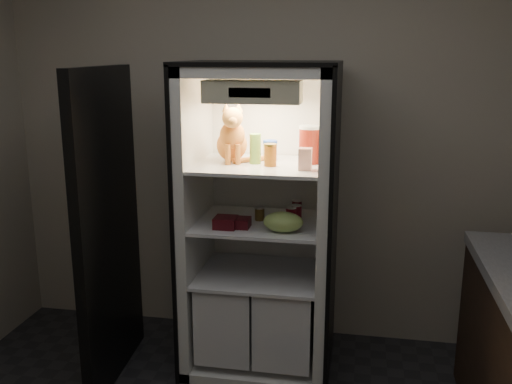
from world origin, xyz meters
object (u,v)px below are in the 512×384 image
(pepper_jar, at_px, (310,145))
(grape_bag, at_px, (283,222))
(mayo_tub, at_px, (270,150))
(soda_can_a, at_px, (297,209))
(salsa_jar, at_px, (270,155))
(berry_box_right, at_px, (240,223))
(tabby_cat, at_px, (232,139))
(soda_can_b, at_px, (296,215))
(soda_can_c, at_px, (291,217))
(parmesan_shaker, at_px, (255,149))
(berry_box_left, at_px, (226,222))
(cream_carton, at_px, (305,159))
(condiment_jar, at_px, (260,213))
(refrigerator, at_px, (261,241))

(pepper_jar, relative_size, grape_bag, 0.97)
(mayo_tub, height_order, soda_can_a, mayo_tub)
(salsa_jar, bearing_deg, berry_box_right, -151.10)
(soda_can_a, bearing_deg, tabby_cat, -171.15)
(soda_can_b, xyz_separation_m, grape_bag, (-0.06, -0.15, -0.00))
(mayo_tub, xyz_separation_m, soda_can_c, (0.15, -0.18, -0.35))
(tabby_cat, height_order, berry_box_right, tabby_cat)
(pepper_jar, relative_size, soda_can_b, 1.85)
(parmesan_shaker, relative_size, salsa_jar, 1.36)
(parmesan_shaker, relative_size, pepper_jar, 0.80)
(mayo_tub, height_order, soda_can_b, mayo_tub)
(soda_can_a, height_order, berry_box_right, soda_can_a)
(tabby_cat, height_order, berry_box_left, tabby_cat)
(parmesan_shaker, height_order, berry_box_right, parmesan_shaker)
(cream_carton, bearing_deg, soda_can_a, 106.12)
(soda_can_b, distance_m, soda_can_c, 0.05)
(pepper_jar, distance_m, berry_box_left, 0.67)
(soda_can_c, distance_m, grape_bag, 0.11)
(cream_carton, height_order, berry_box_left, cream_carton)
(cream_carton, relative_size, berry_box_left, 0.96)
(cream_carton, bearing_deg, soda_can_c, 144.07)
(pepper_jar, bearing_deg, soda_can_c, -120.84)
(parmesan_shaker, height_order, cream_carton, parmesan_shaker)
(tabby_cat, distance_m, condiment_jar, 0.47)
(condiment_jar, height_order, grape_bag, grape_bag)
(mayo_tub, height_order, pepper_jar, pepper_jar)
(parmesan_shaker, height_order, grape_bag, parmesan_shaker)
(mayo_tub, xyz_separation_m, soda_can_b, (0.18, -0.14, -0.35))
(salsa_jar, relative_size, condiment_jar, 1.57)
(pepper_jar, height_order, soda_can_c, pepper_jar)
(cream_carton, relative_size, condiment_jar, 1.48)
(salsa_jar, relative_size, pepper_jar, 0.59)
(refrigerator, height_order, grape_bag, refrigerator)
(grape_bag, bearing_deg, soda_can_b, 69.06)
(parmesan_shaker, height_order, soda_can_b, parmesan_shaker)
(salsa_jar, relative_size, berry_box_left, 1.01)
(refrigerator, bearing_deg, salsa_jar, -58.58)
(condiment_jar, relative_size, berry_box_right, 0.74)
(pepper_jar, height_order, berry_box_right, pepper_jar)
(refrigerator, relative_size, soda_can_c, 16.59)
(tabby_cat, height_order, pepper_jar, tabby_cat)
(mayo_tub, relative_size, soda_can_a, 1.09)
(refrigerator, height_order, soda_can_b, refrigerator)
(parmesan_shaker, distance_m, berry_box_right, 0.44)
(salsa_jar, xyz_separation_m, soda_can_c, (0.13, -0.02, -0.36))
(salsa_jar, height_order, berry_box_left, salsa_jar)
(grape_bag, distance_m, berry_box_left, 0.34)
(condiment_jar, bearing_deg, soda_can_b, -12.83)
(parmesan_shaker, height_order, mayo_tub, parmesan_shaker)
(parmesan_shaker, xyz_separation_m, berry_box_left, (-0.14, -0.16, -0.41))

